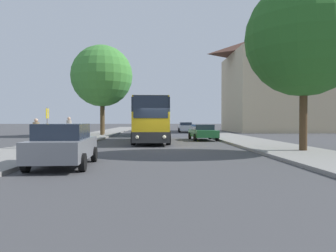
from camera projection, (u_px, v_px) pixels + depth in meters
ground_plane at (161, 148)px, 20.30m from camera, size 300.00×300.00×0.00m
sidewalk_left at (46, 147)px, 20.04m from camera, size 4.00×120.00×0.15m
sidewalk_right at (272, 147)px, 20.56m from camera, size 4.00×120.00×0.15m
building_right_background at (288, 80)px, 50.58m from camera, size 17.85×14.00×16.08m
bus_front at (151, 120)px, 25.82m from camera, size 2.81×10.45×3.34m
bus_middle at (156, 119)px, 38.66m from camera, size 3.00×11.47×3.56m
parked_car_left_curb at (64, 145)px, 12.14m from camera, size 2.18×4.34×1.59m
parked_car_right_near at (203, 132)px, 28.54m from camera, size 2.20×4.77×1.36m
parked_car_right_far at (186, 127)px, 47.45m from camera, size 2.16×4.49×1.45m
bus_stop_sign at (47, 122)px, 19.56m from camera, size 0.08×0.45×2.33m
pedestrian_waiting_near at (69, 129)px, 23.65m from camera, size 0.36×0.36×1.82m
pedestrian_waiting_far at (36, 133)px, 18.53m from camera, size 0.36×0.36×1.68m
tree_left_near at (102, 76)px, 35.57m from camera, size 6.65×6.65×9.74m
tree_left_far at (103, 87)px, 38.82m from camera, size 4.42×4.42×7.83m
tree_right_near at (304, 38)px, 17.09m from camera, size 6.08×6.08×8.91m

